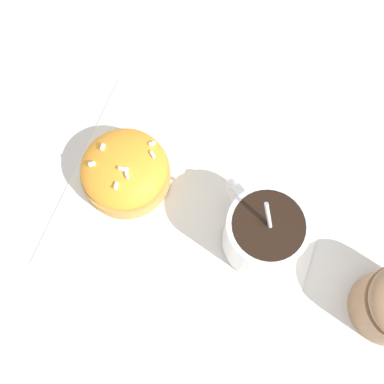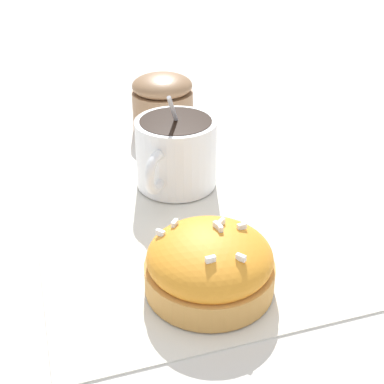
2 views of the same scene
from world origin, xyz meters
TOP-DOWN VIEW (x-y plane):
  - ground_plane at (0.00, 0.00)m, footprint 3.00×3.00m
  - paper_napkin at (0.00, 0.00)m, footprint 0.30×0.27m
  - coffee_cup at (0.08, -0.01)m, footprint 0.10×0.08m
  - frosted_pastry at (-0.08, -0.01)m, footprint 0.10×0.10m
  - sugar_bowl at (0.22, -0.02)m, footprint 0.07×0.07m

SIDE VIEW (x-z plane):
  - ground_plane at x=0.00m, z-range 0.00..0.00m
  - paper_napkin at x=0.00m, z-range 0.00..0.00m
  - frosted_pastry at x=-0.08m, z-range 0.00..0.05m
  - sugar_bowl at x=0.22m, z-range 0.00..0.07m
  - coffee_cup at x=0.08m, z-range -0.01..0.09m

